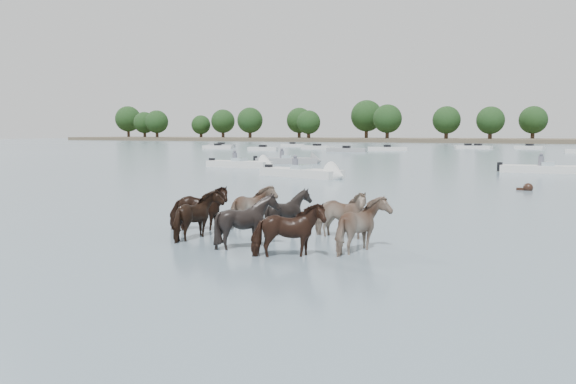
% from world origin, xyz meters
% --- Properties ---
extents(ground, '(400.00, 400.00, 0.00)m').
position_xyz_m(ground, '(0.00, 0.00, 0.00)').
color(ground, slate).
rests_on(ground, ground).
extents(shoreline, '(160.00, 30.00, 1.00)m').
position_xyz_m(shoreline, '(-70.00, 150.00, 0.50)').
color(shoreline, '#4C4233').
rests_on(shoreline, ground).
extents(pony_herd, '(6.52, 4.71, 1.39)m').
position_xyz_m(pony_herd, '(1.41, 1.07, 0.54)').
color(pony_herd, black).
rests_on(pony_herd, ground).
extents(swimming_pony, '(0.72, 0.44, 0.44)m').
position_xyz_m(swimming_pony, '(6.31, 17.01, 0.10)').
color(swimming_pony, black).
rests_on(swimming_pony, ground).
extents(motorboat_a, '(5.72, 1.72, 1.92)m').
position_xyz_m(motorboat_a, '(-13.86, 26.24, 0.23)').
color(motorboat_a, silver).
rests_on(motorboat_a, ground).
extents(motorboat_b, '(6.03, 3.08, 1.92)m').
position_xyz_m(motorboat_b, '(-5.64, 19.53, 0.22)').
color(motorboat_b, silver).
rests_on(motorboat_b, ground).
extents(motorboat_c, '(6.58, 2.23, 1.92)m').
position_xyz_m(motorboat_c, '(7.56, 30.08, 0.22)').
color(motorboat_c, silver).
rests_on(motorboat_c, ground).
extents(motorboat_f, '(5.77, 4.15, 1.92)m').
position_xyz_m(motorboat_f, '(-13.10, 32.98, 0.22)').
color(motorboat_f, gray).
rests_on(motorboat_f, ground).
extents(distant_flotilla, '(102.56, 29.66, 0.93)m').
position_xyz_m(distant_flotilla, '(0.35, 74.62, 0.26)').
color(distant_flotilla, gray).
rests_on(distant_flotilla, ground).
extents(treeline, '(146.50, 21.07, 12.30)m').
position_xyz_m(treeline, '(-73.34, 148.10, 6.44)').
color(treeline, '#382619').
rests_on(treeline, ground).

